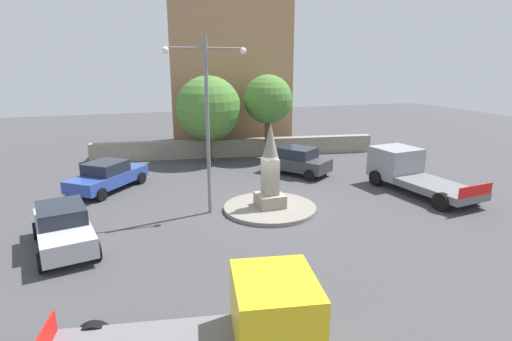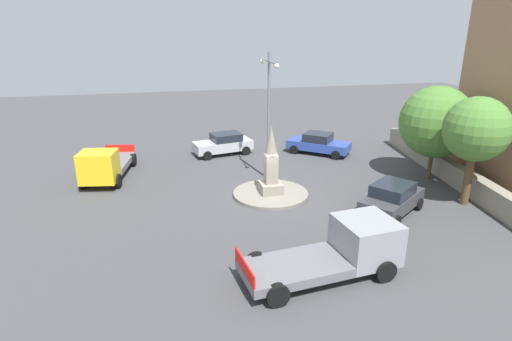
% 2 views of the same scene
% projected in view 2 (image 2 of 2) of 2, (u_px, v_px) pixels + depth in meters
% --- Properties ---
extents(ground_plane, '(80.00, 80.00, 0.00)m').
position_uv_depth(ground_plane, '(271.00, 195.00, 23.37)').
color(ground_plane, '#424244').
extents(traffic_island, '(4.19, 4.19, 0.18)m').
position_uv_depth(traffic_island, '(271.00, 194.00, 23.34)').
color(traffic_island, gray).
rests_on(traffic_island, ground).
extents(monument, '(1.19, 1.19, 3.79)m').
position_uv_depth(monument, '(271.00, 165.00, 22.78)').
color(monument, gray).
rests_on(monument, traffic_island).
extents(streetlamp, '(3.45, 0.28, 7.57)m').
position_uv_depth(streetlamp, '(269.00, 105.00, 24.39)').
color(streetlamp, slate).
rests_on(streetlamp, ground).
extents(car_dark_grey_approaching, '(3.74, 4.24, 1.62)m').
position_uv_depth(car_dark_grey_approaching, '(392.00, 198.00, 20.87)').
color(car_dark_grey_approaching, '#38383D').
rests_on(car_dark_grey_approaching, ground).
extents(car_blue_waiting, '(4.25, 4.61, 1.53)m').
position_uv_depth(car_blue_waiting, '(318.00, 143.00, 30.72)').
color(car_blue_waiting, '#2D479E').
rests_on(car_blue_waiting, ground).
extents(car_silver_parked_right, '(2.60, 4.46, 1.55)m').
position_uv_depth(car_silver_parked_right, '(224.00, 144.00, 30.52)').
color(car_silver_parked_right, '#B7BABF').
rests_on(car_silver_parked_right, ground).
extents(truck_grey_passing, '(3.03, 6.19, 2.04)m').
position_uv_depth(truck_grey_passing, '(343.00, 249.00, 15.84)').
color(truck_grey_passing, gray).
rests_on(truck_grey_passing, ground).
extents(truck_yellow_parked_left, '(5.86, 3.10, 2.18)m').
position_uv_depth(truck_yellow_parked_left, '(104.00, 166.00, 25.06)').
color(truck_yellow_parked_left, yellow).
rests_on(truck_yellow_parked_left, ground).
extents(stone_boundary_wall, '(19.79, 3.54, 1.24)m').
position_uv_depth(stone_boundary_wall, '(463.00, 179.00, 24.06)').
color(stone_boundary_wall, gray).
rests_on(stone_boundary_wall, ground).
extents(tree_near_wall, '(4.28, 4.28, 5.69)m').
position_uv_depth(tree_near_wall, '(436.00, 122.00, 24.89)').
color(tree_near_wall, brown).
rests_on(tree_near_wall, ground).
extents(tree_mid_cluster, '(3.28, 3.28, 5.72)m').
position_uv_depth(tree_mid_cluster, '(477.00, 130.00, 20.95)').
color(tree_mid_cluster, brown).
rests_on(tree_mid_cluster, ground).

